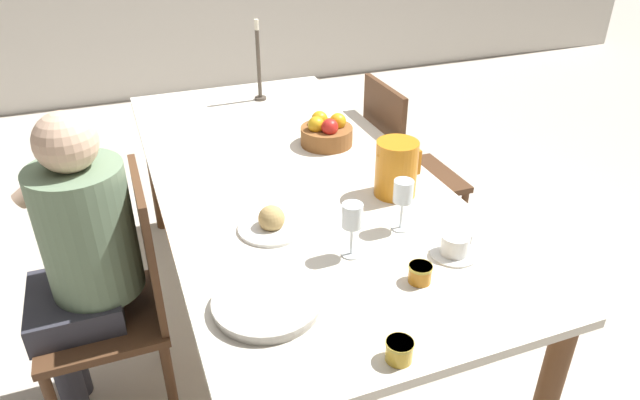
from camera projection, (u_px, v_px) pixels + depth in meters
The scene contains 15 objects.
ground_plane at pixel (294, 321), 2.59m from camera, with size 20.00×20.00×0.00m, color beige.
dining_table at pixel (290, 190), 2.25m from camera, with size 1.01×2.19×0.76m.
chair_person_side at pixel (121, 299), 1.97m from camera, with size 0.42×0.42×0.94m.
chair_opposite at pixel (402, 170), 2.83m from camera, with size 0.42×0.42×0.94m.
person_seated at pixel (81, 250), 1.88m from camera, with size 0.39×0.41×1.17m.
red_pitcher at pixel (396, 168), 2.01m from camera, with size 0.17×0.15×0.20m.
wine_glass_water at pixel (403, 194), 1.79m from camera, with size 0.06×0.06×0.18m.
wine_glass_juice at pixel (352, 219), 1.67m from camera, with size 0.06×0.06×0.18m.
teacup_near_person at pixel (455, 246), 1.72m from camera, with size 0.15×0.15×0.07m.
serving_tray at pixel (267, 303), 1.51m from camera, with size 0.29×0.29×0.03m.
bread_plate at pixel (272, 223), 1.84m from camera, with size 0.22×0.22×0.09m.
jam_jar_amber at pixel (420, 273), 1.60m from camera, with size 0.07×0.07×0.05m.
jam_jar_red at pixel (399, 350), 1.34m from camera, with size 0.07×0.07×0.05m.
fruit_bowl at pixel (326, 132), 2.41m from camera, with size 0.22×0.22×0.13m.
candlestick_tall at pixel (259, 68), 2.83m from camera, with size 0.06×0.06×0.40m.
Camera 1 is at (-0.59, -1.88, 1.77)m, focal length 32.00 mm.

